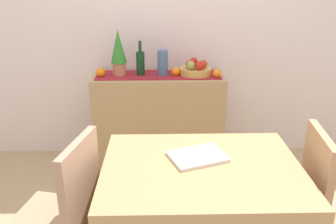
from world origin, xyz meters
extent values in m
cube|color=silver|center=(0.00, 1.18, 1.35)|extent=(6.40, 0.06, 2.70)
cube|color=tan|center=(-0.06, 0.92, 0.42)|extent=(1.12, 0.42, 0.83)
cube|color=maroon|center=(-0.06, 0.92, 0.83)|extent=(1.06, 0.32, 0.01)
cylinder|color=gold|center=(0.25, 0.92, 0.86)|extent=(0.27, 0.27, 0.06)
sphere|color=red|center=(0.28, 0.85, 0.93)|extent=(0.07, 0.07, 0.07)
sphere|color=red|center=(0.24, 1.00, 0.93)|extent=(0.07, 0.07, 0.07)
sphere|color=#AF3420|center=(0.20, 0.93, 0.92)|extent=(0.07, 0.07, 0.07)
sphere|color=#BB3918|center=(0.32, 0.92, 0.93)|extent=(0.07, 0.07, 0.07)
sphere|color=#8DA341|center=(0.21, 0.87, 0.93)|extent=(0.07, 0.07, 0.07)
cylinder|color=#13391B|center=(-0.22, 0.92, 0.93)|extent=(0.07, 0.07, 0.20)
cylinder|color=#13391B|center=(-0.22, 0.92, 1.08)|extent=(0.03, 0.03, 0.09)
cylinder|color=#44688B|center=(-0.03, 0.92, 0.94)|extent=(0.09, 0.09, 0.22)
cylinder|color=#B87551|center=(-0.40, 0.92, 0.89)|extent=(0.11, 0.11, 0.11)
cone|color=#30802D|center=(-0.40, 0.92, 1.08)|extent=(0.13, 0.13, 0.27)
sphere|color=orange|center=(0.08, 0.90, 0.87)|extent=(0.07, 0.07, 0.07)
sphere|color=orange|center=(-0.55, 0.87, 0.87)|extent=(0.08, 0.08, 0.08)
sphere|color=orange|center=(0.43, 0.83, 0.87)|extent=(0.07, 0.07, 0.07)
cube|color=white|center=(0.14, -0.41, 0.75)|extent=(0.34, 0.29, 0.02)
cube|color=tan|center=(-0.45, -0.53, 0.68)|extent=(0.13, 0.40, 0.45)
cube|color=tan|center=(0.76, -0.47, 0.68)|extent=(0.08, 0.40, 0.45)
camera|label=1|loc=(-0.05, -2.09, 1.65)|focal=38.70mm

